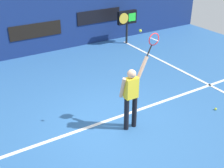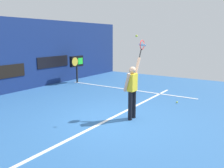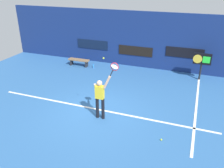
% 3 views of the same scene
% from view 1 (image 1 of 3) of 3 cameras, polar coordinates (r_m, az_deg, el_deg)
% --- Properties ---
extents(ground_plane, '(18.00, 18.00, 0.00)m').
position_cam_1_polar(ground_plane, '(7.92, 0.21, -7.97)').
color(ground_plane, '#2D609E').
extents(back_wall, '(18.00, 0.20, 3.49)m').
position_cam_1_polar(back_wall, '(12.53, -15.32, 13.33)').
color(back_wall, navy).
rests_on(back_wall, ground_plane).
extents(sponsor_banner_center, '(2.20, 0.03, 0.60)m').
position_cam_1_polar(sponsor_banner_center, '(12.59, -14.76, 10.13)').
color(sponsor_banner_center, black).
extents(sponsor_banner_starboard, '(2.20, 0.03, 0.60)m').
position_cam_1_polar(sponsor_banner_starboard, '(13.66, -2.58, 13.18)').
color(sponsor_banner_starboard, black).
extents(court_baseline, '(10.00, 0.10, 0.01)m').
position_cam_1_polar(court_baseline, '(8.07, -0.63, -7.14)').
color(court_baseline, white).
rests_on(court_baseline, ground_plane).
extents(court_sideline, '(0.10, 7.00, 0.01)m').
position_cam_1_polar(court_sideline, '(11.49, 12.14, 3.27)').
color(court_sideline, white).
rests_on(court_sideline, ground_plane).
extents(tennis_player, '(0.73, 0.31, 1.96)m').
position_cam_1_polar(tennis_player, '(7.29, 3.78, -2.02)').
color(tennis_player, black).
rests_on(tennis_player, ground_plane).
extents(tennis_racket, '(0.42, 0.27, 0.62)m').
position_cam_1_polar(tennis_racket, '(7.09, 8.16, 8.45)').
color(tennis_racket, black).
extents(tennis_ball, '(0.07, 0.07, 0.07)m').
position_cam_1_polar(tennis_ball, '(6.74, 5.61, 10.39)').
color(tennis_ball, '#CCE033').
extents(scoreboard_clock, '(0.96, 0.20, 1.53)m').
position_cam_1_polar(scoreboard_clock, '(13.53, 2.98, 12.74)').
color(scoreboard_clock, black).
rests_on(scoreboard_clock, ground_plane).
extents(spare_ball, '(0.07, 0.07, 0.07)m').
position_cam_1_polar(spare_ball, '(9.03, 19.73, -4.64)').
color(spare_ball, '#CCE033').
rests_on(spare_ball, ground_plane).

